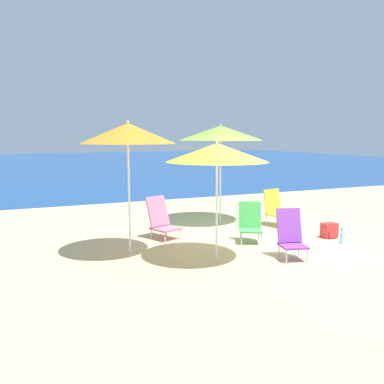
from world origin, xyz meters
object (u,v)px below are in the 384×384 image
Objects in this scene: beach_umbrella_yellow at (217,153)px; beach_chair_green at (250,222)px; beach_umbrella_orange at (128,134)px; beach_chair_yellow at (276,208)px; backpack_red at (329,231)px; beach_umbrella_lime at (221,133)px; beach_chair_pink at (161,219)px; water_bottle at (342,238)px; beach_chair_purple at (291,234)px.

beach_chair_green is (1.19, 0.85, -1.41)m from beach_umbrella_yellow.
beach_chair_yellow is at bearing 14.74° from beach_umbrella_orange.
beach_umbrella_yellow is at bearing -171.09° from backpack_red.
beach_umbrella_lime is 3.33m from backpack_red.
beach_umbrella_orange is at bearing 143.08° from beach_umbrella_yellow.
beach_umbrella_lime is 2.63m from beach_chair_green.
beach_chair_yellow is 0.99× the size of beach_chair_pink.
beach_umbrella_orange is 7.90× the size of water_bottle.
beach_umbrella_lime reaches higher than backpack_red.
beach_chair_green reaches higher than water_bottle.
beach_chair_yellow is 1.07× the size of beach_chair_green.
beach_umbrella_orange reaches higher than beach_chair_yellow.
beach_umbrella_orange is at bearing -154.73° from beach_chair_green.
beach_chair_purple reaches higher than beach_chair_green.
beach_umbrella_yellow is (-1.55, -2.78, -0.33)m from beach_umbrella_lime.
beach_umbrella_orange is 2.78× the size of beach_chair_yellow.
beach_umbrella_orange is 2.98× the size of beach_chair_green.
beach_chair_purple is 1.59m from water_bottle.
beach_chair_purple is at bearing -152.25° from backpack_red.
beach_chair_purple is 0.99× the size of beach_chair_pink.
backpack_red is (1.29, -2.34, -1.99)m from beach_umbrella_lime.
beach_chair_green is at bearing -53.92° from beach_chair_pink.
beach_chair_purple is 2.74× the size of backpack_red.
water_bottle is at bearing -13.48° from beach_umbrella_orange.
beach_chair_pink is at bearing 155.95° from backpack_red.
beach_chair_pink is (-1.52, 2.26, -0.02)m from beach_chair_purple.
beach_umbrella_lime reaches higher than beach_umbrella_yellow.
backpack_red is (3.14, -1.40, -0.24)m from beach_chair_pink.
beach_umbrella_orange reaches higher than beach_chair_green.
beach_umbrella_yellow is at bearing 177.22° from beach_chair_purple.
beach_umbrella_lime is 3.20m from beach_umbrella_yellow.
beach_umbrella_lime is 3.01× the size of beach_chair_green.
beach_chair_pink is (-0.30, 1.85, -1.41)m from beach_umbrella_yellow.
backpack_red is at bearing -6.71° from beach_umbrella_orange.
beach_umbrella_lime is 2.78× the size of beach_chair_pink.
beach_chair_green is at bearing 166.11° from backpack_red.
beach_chair_green is at bearing -152.71° from beach_chair_yellow.
beach_umbrella_lime is 7.97× the size of water_bottle.
beach_umbrella_lime is 1.18× the size of beach_umbrella_yellow.
beach_umbrella_orange reaches higher than beach_chair_purple.
water_bottle is (1.17, -2.81, -2.02)m from beach_umbrella_lime.
beach_chair_purple is (1.21, -0.41, -1.39)m from beach_umbrella_yellow.
beach_chair_green is (1.50, -1.00, -0.00)m from beach_chair_pink.
beach_chair_pink is at bearing 44.98° from beach_umbrella_orange.
beach_umbrella_orange is 1.57m from beach_umbrella_yellow.
beach_umbrella_lime is 3.65m from beach_chair_purple.
beach_umbrella_orange is 2.76× the size of beach_chair_pink.
beach_chair_pink is 1.08× the size of beach_chair_green.
backpack_red is (0.28, -1.47, -0.27)m from beach_chair_yellow.
beach_umbrella_yellow is at bearing -117.47° from beach_chair_green.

